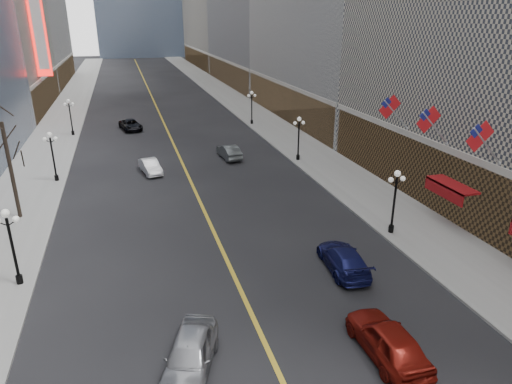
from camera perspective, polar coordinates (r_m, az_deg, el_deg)
sidewalk_east at (r=69.12m, az=0.35°, el=9.29°), size 6.00×230.00×0.15m
sidewalk_west at (r=67.00m, az=-23.48°, el=7.18°), size 6.00×230.00×0.15m
lane_line at (r=76.40m, az=-12.12°, el=9.91°), size 0.25×200.00×0.02m
streetlamp_east_1 at (r=32.17m, az=16.98°, el=-0.39°), size 1.26×0.44×4.52m
streetlamp_east_2 at (r=47.49m, az=5.37°, el=7.25°), size 1.26×0.44×4.52m
streetlamp_east_3 at (r=64.22m, az=-0.53°, el=10.95°), size 1.26×0.44×4.52m
streetlamp_west_1 at (r=28.12m, az=-28.31°, el=-5.23°), size 1.26×0.44×4.52m
streetlamp_west_2 at (r=44.85m, az=-24.12°, el=4.66°), size 1.26×0.44×4.52m
streetlamp_west_3 at (r=62.29m, az=-22.22°, el=9.10°), size 1.26×0.44×4.52m
flag_3 at (r=30.76m, az=26.40°, el=5.96°), size 2.87×0.12×2.87m
flag_4 at (r=34.50m, az=20.96°, el=8.19°), size 2.87×0.12×2.87m
flag_5 at (r=38.53m, az=16.58°, el=9.92°), size 2.87×0.12×2.87m
awning_c at (r=34.57m, az=23.04°, el=0.63°), size 1.40×4.00×0.93m
theatre_marquee at (r=75.70m, az=-25.48°, el=17.50°), size 2.00×0.55×12.00m
tree_west_far at (r=36.75m, az=-28.94°, el=5.98°), size 3.60×3.60×7.92m
car_nb_near at (r=20.60m, az=-8.28°, el=-19.52°), size 3.51×5.20×1.65m
car_nb_mid at (r=45.20m, az=-13.07°, el=3.13°), size 2.16×4.25×1.34m
car_nb_far at (r=63.73m, az=-15.39°, el=8.09°), size 3.32×5.35×1.38m
car_sb_near at (r=27.85m, az=10.86°, el=-8.18°), size 2.51×5.21×1.46m
car_sb_mid at (r=21.90m, az=16.12°, el=-17.34°), size 2.02×4.97×1.69m
car_sb_far at (r=48.84m, az=-3.39°, el=5.05°), size 1.97×4.56×1.46m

